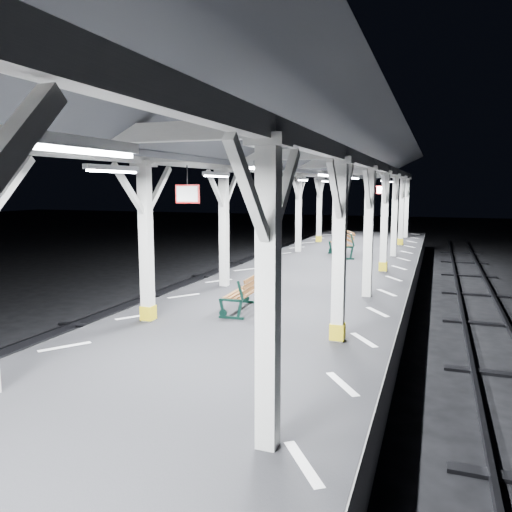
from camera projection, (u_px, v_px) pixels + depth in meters
The scene contains 7 objects.
ground at pixel (190, 423), 8.09m from camera, with size 120.00×120.00×0.00m, color black.
platform at pixel (190, 393), 8.02m from camera, with size 6.00×50.00×1.00m, color black.
hazard_stripes_left at pixel (65, 347), 8.78m from camera, with size 1.00×48.00×0.01m, color silver.
hazard_stripes_right at pixel (342, 384), 7.13m from camera, with size 1.00×48.00×0.01m, color silver.
canopy at pixel (184, 136), 7.45m from camera, with size 5.40×49.00×4.65m.
bench_mid at pixel (247, 291), 11.27m from camera, with size 0.65×1.59×0.85m.
bench_far at pixel (344, 243), 20.11m from camera, with size 1.35×2.02×1.03m.
Camera 1 is at (3.62, -6.82, 3.80)m, focal length 35.00 mm.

